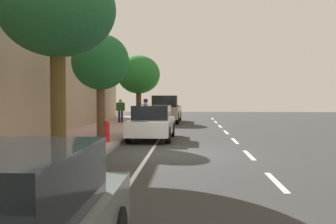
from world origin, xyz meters
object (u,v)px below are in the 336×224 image
object	(u,v)px
street_tree_near_cyclist	(139,75)
street_tree_mid_block	(100,63)
pedestrian_on_phone	(121,109)
fire_hydrant	(107,131)
bicycle_at_curb	(148,123)
parked_pickup_tan_nearest	(166,110)
parked_sedan_white_second	(152,123)
cyclist_with_backpack	(145,110)
street_tree_far_end	(57,11)

from	to	relation	value
street_tree_near_cyclist	street_tree_mid_block	bearing A→B (deg)	90.00
pedestrian_on_phone	fire_hydrant	world-z (taller)	pedestrian_on_phone
bicycle_at_curb	parked_pickup_tan_nearest	bearing A→B (deg)	-96.66
street_tree_near_cyclist	street_tree_mid_block	world-z (taller)	street_tree_near_cyclist
bicycle_at_curb	street_tree_near_cyclist	size ratio (longest dim) A/B	0.27
bicycle_at_curb	parked_sedan_white_second	bearing A→B (deg)	97.29
bicycle_at_curb	street_tree_near_cyclist	xyz separation A→B (m)	(1.41, -7.01, 3.12)
parked_sedan_white_second	bicycle_at_curb	distance (m)	5.47
bicycle_at_curb	fire_hydrant	bearing A→B (deg)	83.24
cyclist_with_backpack	street_tree_mid_block	distance (m)	7.17
fire_hydrant	parked_pickup_tan_nearest	bearing A→B (deg)	-96.71
bicycle_at_curb	cyclist_with_backpack	xyz separation A→B (m)	(0.21, -0.43, 0.72)
parked_pickup_tan_nearest	street_tree_mid_block	world-z (taller)	street_tree_mid_block
parked_sedan_white_second	pedestrian_on_phone	bearing A→B (deg)	-72.35
cyclist_with_backpack	bicycle_at_curb	bearing A→B (deg)	116.43
cyclist_with_backpack	street_tree_mid_block	bearing A→B (deg)	79.92
street_tree_mid_block	parked_pickup_tan_nearest	bearing A→B (deg)	-99.75
street_tree_far_end	street_tree_mid_block	bearing A→B (deg)	-90.00
cyclist_with_backpack	pedestrian_on_phone	xyz separation A→B (m)	(2.03, -3.39, -0.07)
cyclist_with_backpack	street_tree_far_end	xyz separation A→B (m)	(1.19, 12.40, 3.26)
parked_sedan_white_second	cyclist_with_backpack	bearing A→B (deg)	-81.17
parked_pickup_tan_nearest	street_tree_near_cyclist	bearing A→B (deg)	-26.79
cyclist_with_backpack	street_tree_far_end	bearing A→B (deg)	84.51
cyclist_with_backpack	pedestrian_on_phone	bearing A→B (deg)	-59.10
parked_pickup_tan_nearest	street_tree_mid_block	distance (m)	12.64
parked_sedan_white_second	street_tree_far_end	world-z (taller)	street_tree_far_end
parked_pickup_tan_nearest	street_tree_far_end	bearing A→B (deg)	83.31
pedestrian_on_phone	fire_hydrant	xyz separation A→B (m)	(-1.35, 11.38, -0.46)
street_tree_near_cyclist	fire_hydrant	distance (m)	14.87
parked_sedan_white_second	fire_hydrant	bearing A→B (deg)	53.57
street_tree_mid_block	fire_hydrant	size ratio (longest dim) A/B	5.28
parked_pickup_tan_nearest	parked_sedan_white_second	distance (m)	11.36
parked_pickup_tan_nearest	fire_hydrant	size ratio (longest dim) A/B	6.37
street_tree_mid_block	street_tree_far_end	xyz separation A→B (m)	(-0.00, 5.70, 1.01)
parked_pickup_tan_nearest	parked_sedan_white_second	xyz separation A→B (m)	(0.00, 11.36, -0.15)
street_tree_mid_block	fire_hydrant	world-z (taller)	street_tree_mid_block
parked_pickup_tan_nearest	bicycle_at_curb	world-z (taller)	parked_pickup_tan_nearest
cyclist_with_backpack	street_tree_near_cyclist	size ratio (longest dim) A/B	0.37
parked_pickup_tan_nearest	fire_hydrant	bearing A→B (deg)	83.29
street_tree_mid_block	pedestrian_on_phone	size ratio (longest dim) A/B	2.81
street_tree_near_cyclist	street_tree_far_end	bearing A→B (deg)	90.00
parked_pickup_tan_nearest	bicycle_at_curb	xyz separation A→B (m)	(0.69, 5.95, -0.53)
parked_sedan_white_second	street_tree_near_cyclist	bearing A→B (deg)	-80.41
pedestrian_on_phone	parked_sedan_white_second	bearing A→B (deg)	107.65
parked_pickup_tan_nearest	cyclist_with_backpack	world-z (taller)	parked_pickup_tan_nearest
street_tree_far_end	pedestrian_on_phone	bearing A→B (deg)	-86.97
parked_sedan_white_second	street_tree_mid_block	xyz separation A→B (m)	(2.10, 0.86, 2.59)
street_tree_mid_block	street_tree_near_cyclist	bearing A→B (deg)	-90.00
parked_sedan_white_second	street_tree_mid_block	size ratio (longest dim) A/B	1.00
pedestrian_on_phone	fire_hydrant	bearing A→B (deg)	96.75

